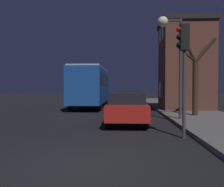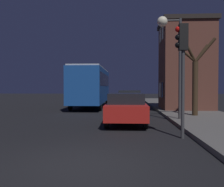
% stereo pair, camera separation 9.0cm
% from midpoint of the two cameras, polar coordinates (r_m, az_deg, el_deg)
% --- Properties ---
extents(ground_plane, '(120.00, 120.00, 0.00)m').
position_cam_midpoint_polar(ground_plane, '(6.02, -7.14, -15.79)').
color(ground_plane, black).
extents(brick_building, '(3.77, 3.76, 6.50)m').
position_cam_midpoint_polar(brick_building, '(19.48, 16.29, 6.32)').
color(brick_building, brown).
rests_on(brick_building, sidewalk).
extents(streetlamp, '(1.23, 0.53, 5.19)m').
position_cam_midpoint_polar(streetlamp, '(13.23, 12.92, 11.80)').
color(streetlamp, '#38383A').
rests_on(streetlamp, sidewalk).
extents(traffic_light, '(0.43, 0.24, 3.95)m').
position_cam_midpoint_polar(traffic_light, '(9.01, 15.73, 8.19)').
color(traffic_light, '#38383A').
rests_on(traffic_light, ground).
extents(bare_tree, '(2.28, 0.77, 4.38)m').
position_cam_midpoint_polar(bare_tree, '(14.94, 18.48, 3.41)').
color(bare_tree, '#382819').
rests_on(bare_tree, sidewalk).
extents(bus, '(2.50, 9.46, 3.40)m').
position_cam_midpoint_polar(bus, '(21.88, -5.00, 2.15)').
color(bus, '#194793').
rests_on(bus, ground).
extents(car_near_lane, '(1.85, 4.45, 1.49)m').
position_cam_midpoint_polar(car_near_lane, '(12.10, 3.15, -3.21)').
color(car_near_lane, '#B21E19').
rests_on(car_near_lane, ground).
extents(car_mid_lane, '(1.77, 4.58, 1.54)m').
position_cam_midpoint_polar(car_mid_lane, '(19.12, 3.83, -1.40)').
color(car_mid_lane, beige).
rests_on(car_mid_lane, ground).
extents(car_far_lane, '(1.83, 4.18, 1.39)m').
position_cam_midpoint_polar(car_far_lane, '(28.78, 2.96, -0.62)').
color(car_far_lane, navy).
rests_on(car_far_lane, ground).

